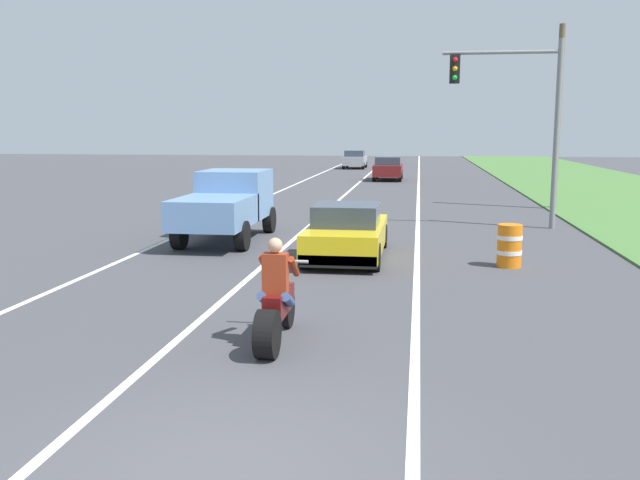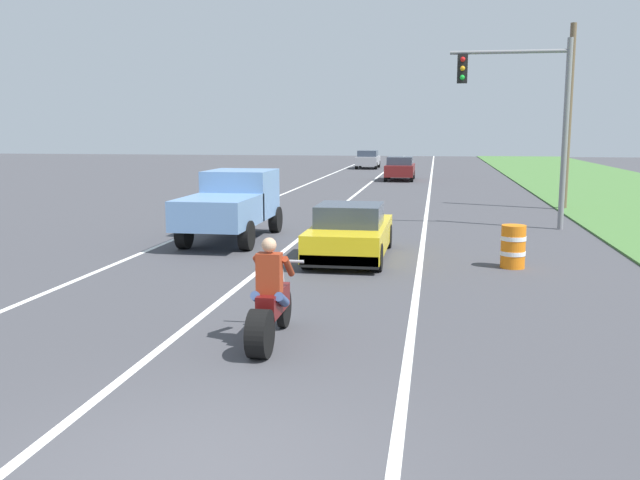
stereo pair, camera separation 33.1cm
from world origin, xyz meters
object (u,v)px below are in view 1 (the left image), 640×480
Objects in this scene: pickup_truck_left_lane_light_blue at (227,202)px; construction_barrel_nearest at (509,246)px; traffic_light_mast_near at (522,106)px; motorcycle_with_rider at (276,306)px; sports_car_yellow at (347,233)px; distant_car_further_ahead at (355,159)px; distant_car_far_ahead at (388,168)px.

construction_barrel_nearest is (7.60, -2.84, -0.60)m from pickup_truck_left_lane_light_blue.
construction_barrel_nearest is (-1.09, -6.73, -3.43)m from traffic_light_mast_near.
motorcycle_with_rider is 0.51× the size of sports_car_yellow.
motorcycle_with_rider is 0.55× the size of distant_car_further_ahead.
distant_car_further_ahead is at bearing 95.01° from sports_car_yellow.
sports_car_yellow is 4.37m from pickup_truck_left_lane_light_blue.
pickup_truck_left_lane_light_blue is (-3.41, 9.43, 0.51)m from motorcycle_with_rider.
pickup_truck_left_lane_light_blue is at bearing -98.02° from distant_car_far_ahead.
construction_barrel_nearest is (3.88, -0.59, -0.13)m from sports_car_yellow.
traffic_light_mast_near is at bearing 80.78° from construction_barrel_nearest.
sports_car_yellow is 8.56m from traffic_light_mast_near.
distant_car_further_ahead is at bearing 89.76° from pickup_truck_left_lane_light_blue.
traffic_light_mast_near reaches higher than sports_car_yellow.
distant_car_far_ahead is at bearing 90.42° from sports_car_yellow.
traffic_light_mast_near is 7.63m from construction_barrel_nearest.
distant_car_further_ahead is (0.16, 38.30, -0.33)m from pickup_truck_left_lane_light_blue.
sports_car_yellow is at bearing -84.99° from distant_car_further_ahead.
traffic_light_mast_near reaches higher than distant_car_further_ahead.
distant_car_far_ahead is at bearing 81.98° from pickup_truck_left_lane_light_blue.
motorcycle_with_rider reaches higher than distant_car_far_ahead.
distant_car_far_ahead is (-5.17, 21.09, -3.16)m from traffic_light_mast_near.
sports_car_yellow is 1.08× the size of distant_car_far_ahead.
distant_car_far_ahead is 1.00× the size of distant_car_further_ahead.
distant_car_further_ahead is (-3.36, 13.32, 0.00)m from distant_car_far_ahead.
motorcycle_with_rider is 10.04m from pickup_truck_left_lane_light_blue.
pickup_truck_left_lane_light_blue is 8.13m from construction_barrel_nearest.
motorcycle_with_rider is 34.41m from distant_car_far_ahead.
sports_car_yellow is 4.30× the size of construction_barrel_nearest.
pickup_truck_left_lane_light_blue is at bearing -155.89° from traffic_light_mast_near.
distant_car_further_ahead is (-3.56, 40.56, 0.14)m from sports_car_yellow.
sports_car_yellow is at bearing -89.58° from distant_car_far_ahead.
motorcycle_with_rider reaches higher than sports_car_yellow.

